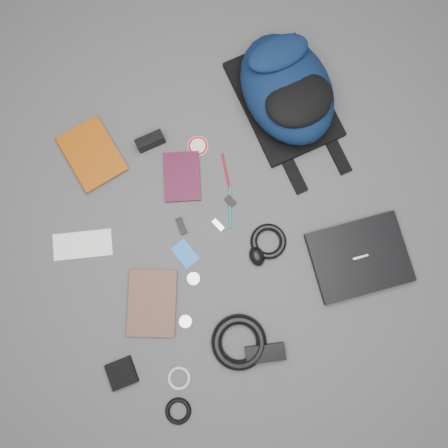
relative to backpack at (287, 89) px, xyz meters
name	(u,v)px	position (x,y,z in m)	size (l,w,h in m)	color
ground	(224,225)	(-0.40, -0.34, -0.10)	(4.00, 4.00, 0.00)	#4F4F51
backpack	(287,89)	(0.00, 0.00, 0.00)	(0.33, 0.48, 0.20)	black
laptop	(359,257)	(-0.01, -0.65, -0.08)	(0.33, 0.26, 0.03)	black
textbook_red	(70,166)	(-0.83, 0.10, -0.09)	(0.18, 0.24, 0.03)	#903C08
comic_book	(128,302)	(-0.83, -0.45, -0.09)	(0.17, 0.23, 0.02)	#B35F0C
envelope	(83,245)	(-0.90, -0.19, -0.10)	(0.21, 0.10, 0.00)	white
dvd_case	(182,177)	(-0.47, -0.11, -0.09)	(0.13, 0.18, 0.01)	#390B1E
compact_camera	(150,141)	(-0.52, 0.05, -0.07)	(0.10, 0.04, 0.06)	black
sticker_disc	(198,146)	(-0.37, -0.03, -0.10)	(0.08, 0.08, 0.00)	white
pen_teal	(230,207)	(-0.36, -0.29, -0.10)	(0.01, 0.01, 0.16)	#0E7F80
pen_red	(226,172)	(-0.31, -0.16, -0.10)	(0.01, 0.01, 0.14)	maroon
id_badge	(185,254)	(-0.57, -0.37, -0.10)	(0.06, 0.09, 0.00)	blue
usb_black	(181,226)	(-0.55, -0.28, -0.09)	(0.02, 0.06, 0.01)	black
usb_silver	(218,225)	(-0.42, -0.33, -0.10)	(0.02, 0.05, 0.01)	silver
key_fob	(230,201)	(-0.35, -0.27, -0.09)	(0.03, 0.04, 0.01)	black
mouse	(257,256)	(-0.34, -0.49, -0.08)	(0.05, 0.07, 0.04)	black
headphone_left	(194,279)	(-0.58, -0.47, -0.09)	(0.05, 0.05, 0.01)	#A9AAAC
headphone_right	(185,321)	(-0.67, -0.59, -0.09)	(0.05, 0.05, 0.01)	silver
cable_coil	(268,241)	(-0.28, -0.46, -0.09)	(0.13, 0.13, 0.03)	black
power_brick	(265,353)	(-0.46, -0.81, -0.08)	(0.14, 0.06, 0.03)	black
power_cord_coil	(239,342)	(-0.53, -0.73, -0.08)	(0.19, 0.19, 0.04)	black
pouch	(122,373)	(-0.94, -0.66, -0.09)	(0.09, 0.09, 0.02)	black
earbud_coil	(178,411)	(-0.82, -0.86, -0.09)	(0.09, 0.09, 0.02)	black
white_cable_coil	(179,378)	(-0.77, -0.76, -0.09)	(0.08, 0.08, 0.01)	silver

